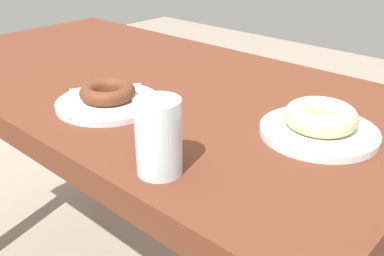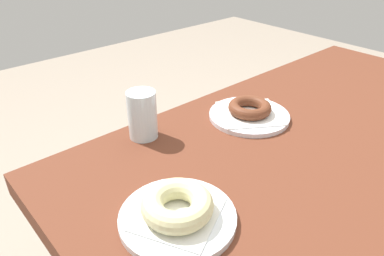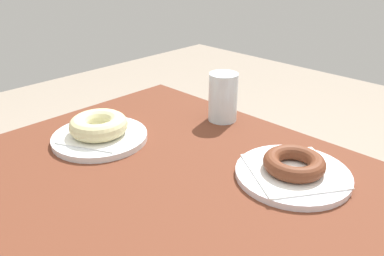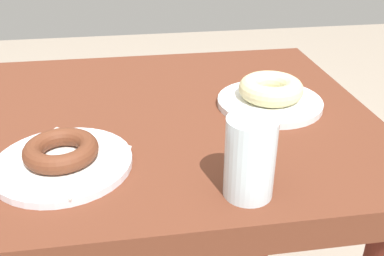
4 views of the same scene
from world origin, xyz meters
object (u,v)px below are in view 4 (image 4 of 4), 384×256
(plate_sugar_ring, at_px, (270,103))
(water_glass, at_px, (250,158))
(donut_sugar_ring, at_px, (271,89))
(plate_chocolate_ring, at_px, (63,163))
(donut_chocolate_ring, at_px, (61,150))

(plate_sugar_ring, distance_m, water_glass, 0.29)
(donut_sugar_ring, distance_m, plate_chocolate_ring, 0.40)
(plate_chocolate_ring, xyz_separation_m, donut_chocolate_ring, (0.00, 0.00, 0.02))
(donut_sugar_ring, height_order, water_glass, water_glass)
(donut_chocolate_ring, xyz_separation_m, water_glass, (-0.25, 0.11, 0.03))
(plate_sugar_ring, xyz_separation_m, plate_chocolate_ring, (0.37, 0.16, -0.00))
(plate_chocolate_ring, distance_m, water_glass, 0.28)
(plate_sugar_ring, bearing_deg, donut_sugar_ring, 0.00)
(donut_sugar_ring, height_order, donut_chocolate_ring, donut_sugar_ring)
(donut_sugar_ring, distance_m, donut_chocolate_ring, 0.40)
(plate_sugar_ring, height_order, donut_sugar_ring, donut_sugar_ring)
(plate_sugar_ring, height_order, water_glass, water_glass)
(donut_chocolate_ring, bearing_deg, water_glass, 157.58)
(plate_chocolate_ring, height_order, water_glass, water_glass)
(donut_chocolate_ring, bearing_deg, donut_sugar_ring, -157.13)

